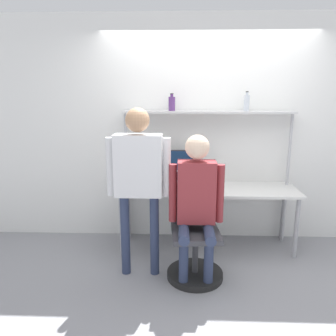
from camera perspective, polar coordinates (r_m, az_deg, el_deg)
ground_plane at (r=3.82m, az=6.96°, el=-15.44°), size 12.00×12.00×0.00m
wall_back at (r=4.03m, az=6.74°, el=6.39°), size 8.00×0.06×2.70m
desk at (r=3.85m, az=6.84°, el=-4.51°), size 2.06×0.60×0.73m
shelf_unit at (r=3.86m, az=6.94°, el=6.65°), size 1.96×0.24×1.60m
monitor at (r=3.89m, az=-0.36°, el=0.46°), size 0.64×0.22×0.42m
laptop at (r=3.71m, az=3.34°, el=-2.98°), size 0.35×0.22×0.22m
cell_phone at (r=3.70m, az=7.17°, el=-4.00°), size 0.07×0.15×0.01m
office_chair at (r=3.38m, az=4.69°, el=-13.72°), size 0.56×0.56×0.95m
person_seated at (r=3.12m, az=4.98°, el=-4.96°), size 0.53×0.47×1.44m
person_standing at (r=3.14m, az=-5.16°, el=-0.55°), size 0.62×0.23×1.68m
bottle_purple at (r=3.83m, az=0.67°, el=11.19°), size 0.08×0.08×0.20m
bottle_clear at (r=3.90m, az=13.53°, el=11.02°), size 0.06×0.06×0.22m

